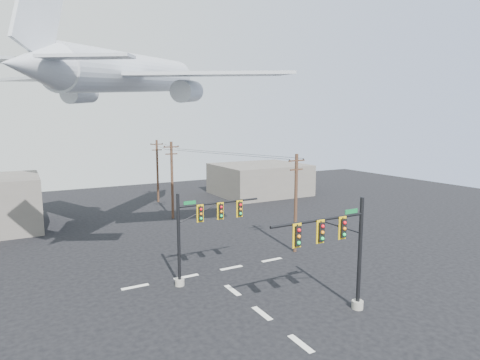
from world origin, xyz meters
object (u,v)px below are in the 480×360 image
utility_pole_b (172,179)px  utility_pole_c (157,170)px  utility_pole_a (296,201)px  signal_mast_far (200,231)px  signal_mast_near (340,251)px  airliner (133,74)px

utility_pole_b → utility_pole_c: utility_pole_b is taller
utility_pole_a → utility_pole_b: 18.75m
signal_mast_far → utility_pole_b: (4.91, 20.16, 1.10)m
utility_pole_a → utility_pole_c: 29.08m
signal_mast_near → signal_mast_far: bearing=120.7°
signal_mast_near → utility_pole_a: bearing=65.9°
signal_mast_near → signal_mast_far: 10.59m
utility_pole_b → utility_pole_c: 11.02m
signal_mast_near → signal_mast_far: (-5.40, 9.10, -0.24)m
utility_pole_b → airliner: size_ratio=0.36×
utility_pole_a → utility_pole_c: bearing=94.3°
signal_mast_far → utility_pole_b: size_ratio=0.73×
signal_mast_near → utility_pole_a: utility_pole_a is taller
utility_pole_b → signal_mast_near: bearing=-87.3°
utility_pole_a → utility_pole_b: utility_pole_b is taller
signal_mast_far → airliner: airliner is taller
utility_pole_a → utility_pole_c: size_ratio=0.98×
airliner → utility_pole_b: bearing=6.2°
utility_pole_a → airliner: size_ratio=0.35×
utility_pole_a → airliner: 18.82m
utility_pole_a → signal_mast_near: bearing=-117.8°
utility_pole_b → utility_pole_c: bearing=83.6°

